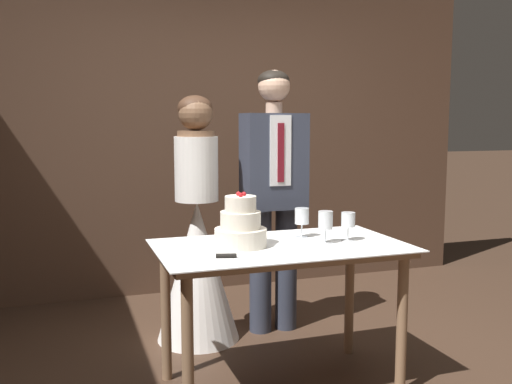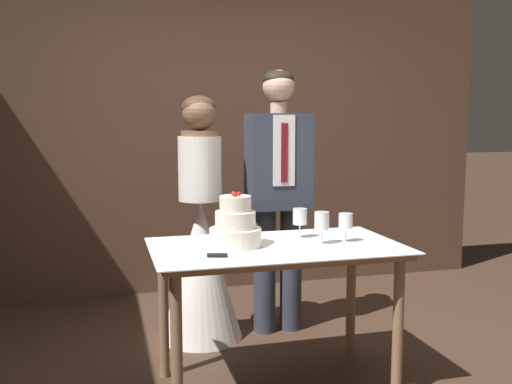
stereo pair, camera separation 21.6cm
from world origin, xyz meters
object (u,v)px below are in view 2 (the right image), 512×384
Objects in this scene: wine_glass_far at (300,218)px; bride at (201,250)px; wine_glass_middle at (346,222)px; tiered_cake at (235,226)px; cake_knife at (236,256)px; groom at (278,186)px; cake_table at (276,264)px; wine_glass_near at (322,222)px.

wine_glass_far is 0.86m from bride.
wine_glass_middle is at bearing -52.04° from bride.
cake_knife is at bearing -102.62° from tiered_cake.
cake_table is at bearing -108.00° from groom.
bride is at bearing 179.94° from groom.
wine_glass_near is (0.24, -0.04, 0.22)m from cake_table.
wine_glass_far reaches higher than wine_glass_middle.
groom is at bearing 78.45° from cake_knife.
bride is at bearing 127.96° from wine_glass_middle.
groom is (0.02, 0.85, 0.09)m from wine_glass_near.
wine_glass_near is 1.11× the size of wine_glass_middle.
bride is at bearing 93.78° from tiered_cake.
wine_glass_middle is at bearing 32.20° from cake_knife.
cake_knife is 2.55× the size of wine_glass_near.
cake_knife is 1.18m from groom.
groom is at bearing 83.07° from wine_glass_far.
wine_glass_middle reaches higher than cake_knife.
wine_glass_near is 0.15m from wine_glass_middle.
bride is (0.00, 1.03, -0.20)m from cake_knife.
cake_table is at bearing 53.94° from cake_knife.
wine_glass_middle is 0.94× the size of wine_glass_far.
groom is at bearing 72.00° from cake_table.
groom is at bearing 58.62° from tiered_cake.
wine_glass_near is 1.05× the size of wine_glass_far.
bride is (-0.51, 0.85, -0.31)m from wine_glass_near.
tiered_cake reaches higher than wine_glass_middle.
groom is (0.08, 0.67, 0.10)m from wine_glass_far.
tiered_cake is (-0.21, 0.03, 0.21)m from cake_table.
cake_knife is 0.25× the size of groom.
wine_glass_near is 0.10× the size of groom.
wine_glass_near is at bearing -173.09° from wine_glass_middle.
cake_table is 8.38× the size of wine_glass_middle.
bride is (-0.05, 0.79, -0.30)m from tiered_cake.
tiered_cake is 0.27m from cake_knife.
tiered_cake is at bearing 171.55° from cake_table.
cake_knife is 0.69m from wine_glass_middle.
tiered_cake is 0.46m from wine_glass_near.
wine_glass_middle is (0.60, -0.05, 0.00)m from tiered_cake.
cake_table is 0.86m from bride.
wine_glass_far is (0.40, 0.12, 0.01)m from tiered_cake.
tiered_cake is at bearing -121.38° from groom.
cake_table is 2.97× the size of cake_knife.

